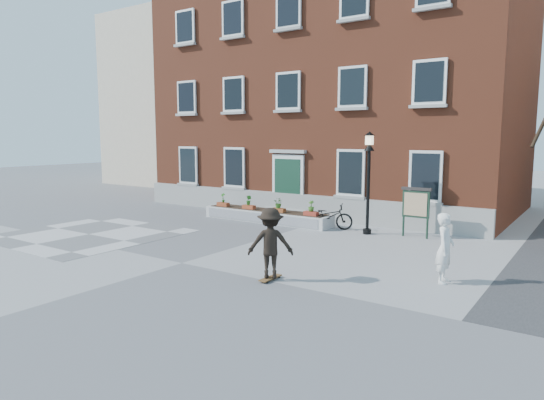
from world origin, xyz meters
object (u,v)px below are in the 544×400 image
Objects in this scene: skateboarder at (270,243)px; lamp_post at (369,168)px; bicycle at (328,216)px; bystander at (445,248)px; notice_board at (416,204)px.

lamp_post is at bearing 93.15° from skateboarder.
bicycle is 1.04× the size of skateboarder.
bystander is 0.46× the size of lamp_post.
skateboarder is (0.39, -7.09, -1.55)m from lamp_post.
bystander is 0.97× the size of notice_board.
lamp_post is 2.05× the size of skateboarder.
notice_board is (3.45, 0.39, 0.74)m from bicycle.
notice_board is at bearing -102.27° from bicycle.
lamp_post reaches higher than notice_board.
bystander is (5.91, -4.75, 0.38)m from bicycle.
lamp_post is at bearing -109.82° from bicycle.
bicycle is 2.65m from lamp_post.
lamp_post reaches higher than bicycle.
notice_board is 0.97× the size of skateboarder.
bystander is at bearing -147.55° from bicycle.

